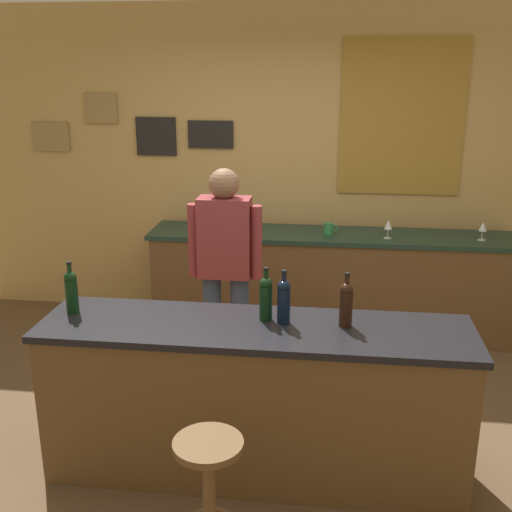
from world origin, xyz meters
The scene contains 13 objects.
ground_plane centered at (0.00, 0.00, 0.00)m, with size 10.00×10.00×0.00m, color brown.
back_wall centered at (0.01, 2.03, 1.41)m, with size 6.00×0.09×2.80m.
bar_counter centered at (0.00, -0.40, 0.46)m, with size 2.38×0.60×0.92m.
side_counter centered at (0.40, 1.65, 0.45)m, with size 3.13×0.56×0.90m.
bartender centered at (-0.33, 0.57, 0.94)m, with size 0.52×0.21×1.62m.
bar_stool centered at (-0.11, -1.15, 0.46)m, with size 0.32×0.32×0.68m.
wine_bottle_a centered at (-1.06, -0.35, 1.06)m, with size 0.07×0.07×0.31m.
wine_bottle_b centered at (0.05, -0.31, 1.06)m, with size 0.07×0.07×0.31m.
wine_bottle_c centered at (0.15, -0.35, 1.06)m, with size 0.07×0.07×0.31m.
wine_bottle_d centered at (0.49, -0.35, 1.06)m, with size 0.07×0.07×0.31m.
wine_glass_a centered at (0.87, 1.56, 1.01)m, with size 0.07×0.07×0.16m.
wine_glass_b centered at (1.63, 1.59, 1.01)m, with size 0.07×0.07×0.16m.
coffee_mug centered at (0.38, 1.64, 0.95)m, with size 0.12×0.08×0.09m.
Camera 1 is at (0.39, -3.46, 2.28)m, focal length 43.07 mm.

